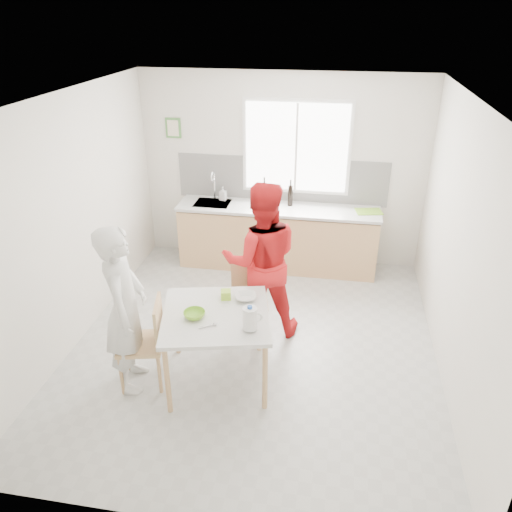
{
  "coord_description": "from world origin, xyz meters",
  "views": [
    {
      "loc": [
        0.8,
        -4.55,
        3.46
      ],
      "look_at": [
        -0.02,
        0.2,
        1.02
      ],
      "focal_mm": 35.0,
      "sensor_mm": 36.0,
      "label": 1
    }
  ],
  "objects_px": {
    "dining_table": "(216,321)",
    "chair_left": "(148,339)",
    "person_red": "(261,261)",
    "bowl_green": "(194,315)",
    "wine_bottle_a": "(264,193)",
    "milk_jug": "(250,318)",
    "wine_bottle_b": "(290,195)",
    "person_white": "(125,310)",
    "bowl_white": "(246,297)",
    "chair_far": "(249,295)"
  },
  "relations": [
    {
      "from": "person_red",
      "to": "bowl_green",
      "type": "relative_size",
      "value": 8.76
    },
    {
      "from": "wine_bottle_b",
      "to": "milk_jug",
      "type": "bearing_deg",
      "value": -90.95
    },
    {
      "from": "chair_far",
      "to": "person_white",
      "type": "distance_m",
      "value": 1.51
    },
    {
      "from": "chair_far",
      "to": "wine_bottle_a",
      "type": "distance_m",
      "value": 1.88
    },
    {
      "from": "bowl_green",
      "to": "wine_bottle_a",
      "type": "distance_m",
      "value": 2.78
    },
    {
      "from": "dining_table",
      "to": "chair_left",
      "type": "bearing_deg",
      "value": -167.26
    },
    {
      "from": "chair_left",
      "to": "chair_far",
      "type": "height_order",
      "value": "chair_left"
    },
    {
      "from": "chair_left",
      "to": "wine_bottle_a",
      "type": "distance_m",
      "value": 2.96
    },
    {
      "from": "dining_table",
      "to": "wine_bottle_b",
      "type": "distance_m",
      "value": 2.73
    },
    {
      "from": "bowl_green",
      "to": "wine_bottle_b",
      "type": "height_order",
      "value": "wine_bottle_b"
    },
    {
      "from": "chair_left",
      "to": "person_white",
      "type": "bearing_deg",
      "value": -90.0
    },
    {
      "from": "chair_left",
      "to": "chair_far",
      "type": "relative_size",
      "value": 1.05
    },
    {
      "from": "person_red",
      "to": "bowl_green",
      "type": "xyz_separation_m",
      "value": [
        -0.48,
        -1.03,
        -0.09
      ]
    },
    {
      "from": "chair_left",
      "to": "bowl_green",
      "type": "xyz_separation_m",
      "value": [
        0.48,
        0.06,
        0.31
      ]
    },
    {
      "from": "person_red",
      "to": "milk_jug",
      "type": "distance_m",
      "value": 1.14
    },
    {
      "from": "wine_bottle_a",
      "to": "bowl_green",
      "type": "bearing_deg",
      "value": -95.01
    },
    {
      "from": "bowl_white",
      "to": "wine_bottle_a",
      "type": "bearing_deg",
      "value": 94.38
    },
    {
      "from": "chair_far",
      "to": "milk_jug",
      "type": "xyz_separation_m",
      "value": [
        0.22,
        -1.08,
        0.42
      ]
    },
    {
      "from": "chair_left",
      "to": "person_red",
      "type": "xyz_separation_m",
      "value": [
        0.96,
        1.09,
        0.4
      ]
    },
    {
      "from": "milk_jug",
      "to": "wine_bottle_b",
      "type": "xyz_separation_m",
      "value": [
        0.05,
        2.88,
        0.15
      ]
    },
    {
      "from": "chair_left",
      "to": "milk_jug",
      "type": "relative_size",
      "value": 3.91
    },
    {
      "from": "milk_jug",
      "to": "wine_bottle_a",
      "type": "distance_m",
      "value": 2.89
    },
    {
      "from": "chair_left",
      "to": "wine_bottle_b",
      "type": "relative_size",
      "value": 3.12
    },
    {
      "from": "person_white",
      "to": "wine_bottle_a",
      "type": "xyz_separation_m",
      "value": [
        0.89,
        2.85,
        0.21
      ]
    },
    {
      "from": "chair_left",
      "to": "person_white",
      "type": "relative_size",
      "value": 0.54
    },
    {
      "from": "person_white",
      "to": "chair_left",
      "type": "bearing_deg",
      "value": -90.0
    },
    {
      "from": "wine_bottle_a",
      "to": "wine_bottle_b",
      "type": "height_order",
      "value": "wine_bottle_a"
    },
    {
      "from": "bowl_green",
      "to": "wine_bottle_b",
      "type": "relative_size",
      "value": 0.7
    },
    {
      "from": "chair_left",
      "to": "chair_far",
      "type": "bearing_deg",
      "value": 128.46
    },
    {
      "from": "chair_left",
      "to": "person_white",
      "type": "xyz_separation_m",
      "value": [
        -0.17,
        -0.04,
        0.35
      ]
    },
    {
      "from": "dining_table",
      "to": "person_red",
      "type": "xyz_separation_m",
      "value": [
        0.3,
        0.94,
        0.21
      ]
    },
    {
      "from": "bowl_white",
      "to": "wine_bottle_a",
      "type": "xyz_separation_m",
      "value": [
        -0.18,
        2.35,
        0.27
      ]
    },
    {
      "from": "bowl_green",
      "to": "wine_bottle_a",
      "type": "relative_size",
      "value": 0.65
    },
    {
      "from": "person_white",
      "to": "milk_jug",
      "type": "relative_size",
      "value": 7.25
    },
    {
      "from": "wine_bottle_a",
      "to": "person_red",
      "type": "bearing_deg",
      "value": -82.11
    },
    {
      "from": "person_white",
      "to": "dining_table",
      "type": "bearing_deg",
      "value": -90.0
    },
    {
      "from": "milk_jug",
      "to": "chair_far",
      "type": "bearing_deg",
      "value": 88.62
    },
    {
      "from": "chair_left",
      "to": "wine_bottle_b",
      "type": "xyz_separation_m",
      "value": [
        1.09,
        2.82,
        0.56
      ]
    },
    {
      "from": "person_red",
      "to": "bowl_white",
      "type": "bearing_deg",
      "value": 71.91
    },
    {
      "from": "bowl_white",
      "to": "wine_bottle_b",
      "type": "distance_m",
      "value": 2.38
    },
    {
      "from": "person_white",
      "to": "bowl_white",
      "type": "height_order",
      "value": "person_white"
    },
    {
      "from": "bowl_green",
      "to": "bowl_white",
      "type": "bearing_deg",
      "value": 43.71
    },
    {
      "from": "dining_table",
      "to": "person_red",
      "type": "relative_size",
      "value": 0.67
    },
    {
      "from": "bowl_white",
      "to": "wine_bottle_b",
      "type": "height_order",
      "value": "wine_bottle_b"
    },
    {
      "from": "chair_left",
      "to": "bowl_green",
      "type": "height_order",
      "value": "chair_left"
    },
    {
      "from": "dining_table",
      "to": "wine_bottle_b",
      "type": "height_order",
      "value": "wine_bottle_b"
    },
    {
      "from": "milk_jug",
      "to": "wine_bottle_b",
      "type": "distance_m",
      "value": 2.88
    },
    {
      "from": "dining_table",
      "to": "person_white",
      "type": "height_order",
      "value": "person_white"
    },
    {
      "from": "dining_table",
      "to": "milk_jug",
      "type": "distance_m",
      "value": 0.48
    },
    {
      "from": "person_red",
      "to": "dining_table",
      "type": "bearing_deg",
      "value": 59.74
    }
  ]
}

